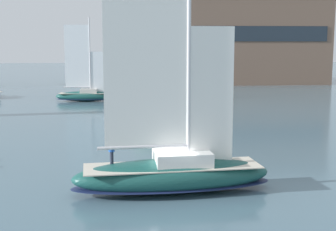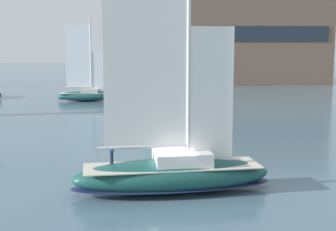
% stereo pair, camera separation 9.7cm
% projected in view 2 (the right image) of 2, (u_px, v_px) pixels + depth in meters
% --- Properties ---
extents(ground_plane, '(400.00, 400.00, 0.00)m').
position_uv_depth(ground_plane, '(172.00, 192.00, 26.57)').
color(ground_plane, slate).
extents(waterfront_building, '(31.98, 17.88, 19.93)m').
position_uv_depth(waterfront_building, '(252.00, 37.00, 103.13)').
color(waterfront_building, brown).
rests_on(waterfront_building, ground).
extents(tree_shore_center, '(6.56, 6.56, 13.50)m').
position_uv_depth(tree_shore_center, '(148.00, 39.00, 95.55)').
color(tree_shore_center, brown).
rests_on(tree_shore_center, ground).
extents(tree_shore_right, '(7.75, 7.75, 15.94)m').
position_uv_depth(tree_shore_right, '(190.00, 31.00, 98.42)').
color(tree_shore_right, brown).
rests_on(tree_shore_right, ground).
extents(sailboat_main, '(11.61, 4.14, 15.63)m').
position_uv_depth(sailboat_main, '(173.00, 171.00, 26.39)').
color(sailboat_main, '#194C47').
rests_on(sailboat_main, ground).
extents(sailboat_moored_outer_mooring, '(9.08, 2.95, 12.32)m').
position_uv_depth(sailboat_moored_outer_mooring, '(87.00, 95.00, 69.51)').
color(sailboat_moored_outer_mooring, '#194C47').
rests_on(sailboat_moored_outer_mooring, ground).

